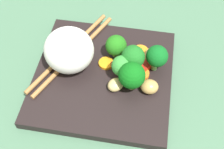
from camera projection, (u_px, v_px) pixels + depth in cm
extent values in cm
cube|color=#446C50|center=(103.00, 82.00, 57.90)|extent=(110.00, 110.00, 2.00)
cube|color=black|center=(103.00, 76.00, 56.43)|extent=(26.25, 26.25, 1.66)
ellipsoid|color=white|center=(69.00, 50.00, 53.82)|extent=(9.73, 9.81, 8.05)
cylinder|color=#639F48|center=(115.00, 54.00, 57.59)|extent=(1.63, 1.49, 1.72)
sphere|color=#1F6D17|center=(116.00, 46.00, 55.85)|extent=(3.94, 3.94, 3.94)
cylinder|color=#74AB47|center=(132.00, 67.00, 55.10)|extent=(1.48, 1.64, 2.54)
sphere|color=#1A661F|center=(133.00, 57.00, 52.87)|extent=(4.21, 4.21, 4.21)
cylinder|color=#74A243|center=(131.00, 84.00, 53.14)|extent=(1.84, 1.79, 2.21)
sphere|color=#0D5E13|center=(132.00, 75.00, 50.81)|extent=(4.63, 4.63, 4.63)
cylinder|color=#75BC57|center=(154.00, 64.00, 55.62)|extent=(1.73, 1.55, 2.45)
sphere|color=#0F5D1C|center=(157.00, 56.00, 53.64)|extent=(3.95, 3.95, 3.95)
cylinder|color=#5DA247|center=(120.00, 75.00, 54.36)|extent=(1.60, 1.67, 2.07)
sphere|color=#348C35|center=(121.00, 68.00, 52.36)|extent=(3.69, 3.69, 3.69)
cylinder|color=orange|center=(141.00, 74.00, 55.25)|extent=(3.81, 3.81, 0.78)
cylinder|color=orange|center=(141.00, 51.00, 58.57)|extent=(4.13, 4.13, 0.54)
cylinder|color=orange|center=(107.00, 63.00, 56.83)|extent=(3.92, 3.92, 0.56)
cube|color=red|center=(143.00, 64.00, 56.25)|extent=(4.23, 4.17, 1.33)
cube|color=red|center=(119.00, 66.00, 55.79)|extent=(3.21, 3.22, 1.72)
ellipsoid|color=tan|center=(116.00, 85.00, 53.09)|extent=(3.85, 3.77, 2.00)
ellipsoid|color=tan|center=(151.00, 56.00, 56.94)|extent=(3.62, 3.01, 2.12)
ellipsoid|color=tan|center=(149.00, 87.00, 52.58)|extent=(3.05, 3.39, 2.45)
ellipsoid|color=tan|center=(129.00, 58.00, 56.78)|extent=(3.58, 3.64, 1.89)
cylinder|color=#9B6B39|center=(69.00, 51.00, 58.46)|extent=(22.18, 9.51, 0.83)
cylinder|color=#9B6B39|center=(75.00, 54.00, 57.94)|extent=(22.18, 9.51, 0.83)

